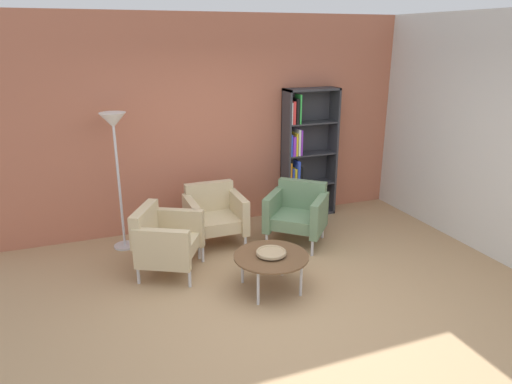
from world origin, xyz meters
name	(u,v)px	position (x,y,z in m)	size (l,w,h in m)	color
ground_plane	(287,304)	(0.00, 0.00, 0.00)	(8.32, 8.32, 0.00)	tan
brick_back_panel	(215,123)	(0.00, 2.46, 1.45)	(6.40, 0.12, 2.90)	#B2664C
plaster_right_partition	(478,133)	(2.86, 0.60, 1.45)	(0.12, 5.20, 2.90)	silver
bookshelf_tall	(303,157)	(1.28, 2.25, 0.91)	(0.80, 0.30, 1.90)	#333338
coffee_table_low	(271,258)	(-0.03, 0.35, 0.37)	(0.80, 0.80, 0.40)	brown
decorative_bowl	(271,252)	(-0.03, 0.35, 0.43)	(0.32, 0.32, 0.05)	tan
armchair_corner_red	(214,214)	(-0.27, 1.68, 0.41)	(0.72, 0.66, 0.78)	#C6B289
armchair_by_bookshelf	(297,212)	(0.77, 1.37, 0.41)	(0.95, 0.94, 0.78)	slate
armchair_near_window	(165,239)	(-1.01, 1.13, 0.41)	(0.90, 0.93, 0.78)	#C6B289
floor_lamp_torchiere	(114,137)	(-1.39, 2.01, 1.45)	(0.32, 0.32, 1.74)	silver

